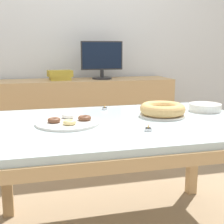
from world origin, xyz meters
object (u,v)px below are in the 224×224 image
(book_stack, at_px, (60,75))
(pastry_platter, at_px, (68,122))
(tealight_near_front, at_px, (178,109))
(tealight_right_edge, at_px, (148,129))
(tealight_left_edge, at_px, (157,107))
(plate_stack, at_px, (205,107))
(cake_chocolate_round, at_px, (162,110))
(computer_monitor, at_px, (102,60))
(tealight_near_cakes, at_px, (105,108))

(book_stack, bearing_deg, pastry_platter, -93.35)
(tealight_near_front, relative_size, tealight_right_edge, 1.00)
(tealight_near_front, bearing_deg, book_stack, 119.25)
(tealight_near_front, bearing_deg, pastry_platter, -165.33)
(tealight_near_front, height_order, tealight_right_edge, same)
(tealight_left_edge, relative_size, tealight_right_edge, 1.00)
(plate_stack, bearing_deg, tealight_right_edge, -144.66)
(cake_chocolate_round, xyz_separation_m, pastry_platter, (-0.59, -0.05, -0.03))
(computer_monitor, xyz_separation_m, tealight_near_cakes, (-0.22, -1.07, -0.28))
(book_stack, height_order, tealight_right_edge, book_stack)
(book_stack, distance_m, plate_stack, 1.54)
(book_stack, relative_size, tealight_near_cakes, 6.24)
(cake_chocolate_round, relative_size, tealight_near_front, 7.03)
(tealight_near_front, bearing_deg, tealight_right_edge, -130.51)
(computer_monitor, distance_m, plate_stack, 1.37)
(pastry_platter, relative_size, tealight_near_front, 8.86)
(book_stack, height_order, tealight_left_edge, book_stack)
(tealight_left_edge, xyz_separation_m, tealight_near_front, (0.10, -0.11, 0.00))
(computer_monitor, distance_m, tealight_near_cakes, 1.13)
(tealight_near_cakes, distance_m, tealight_left_edge, 0.37)
(book_stack, xyz_separation_m, cake_chocolate_round, (0.50, -1.36, -0.11))
(computer_monitor, height_order, tealight_near_cakes, computer_monitor)
(computer_monitor, relative_size, tealight_left_edge, 10.60)
(book_stack, bearing_deg, tealight_near_cakes, -79.15)
(plate_stack, distance_m, tealight_near_cakes, 0.67)
(book_stack, height_order, cake_chocolate_round, book_stack)
(pastry_platter, bearing_deg, tealight_near_cakes, 50.33)
(cake_chocolate_round, xyz_separation_m, tealight_near_front, (0.18, 0.15, -0.03))
(pastry_platter, distance_m, plate_stack, 0.94)
(plate_stack, xyz_separation_m, tealight_left_edge, (-0.27, 0.17, -0.01))
(tealight_left_edge, bearing_deg, tealight_right_edge, -116.59)
(tealight_left_edge, bearing_deg, pastry_platter, -154.59)
(tealight_near_cakes, bearing_deg, plate_stack, -17.94)
(computer_monitor, relative_size, cake_chocolate_round, 1.51)
(computer_monitor, xyz_separation_m, tealight_near_front, (0.26, -1.21, -0.28))
(pastry_platter, xyz_separation_m, tealight_left_edge, (0.66, 0.31, -0.00))
(plate_stack, height_order, tealight_right_edge, plate_stack)
(tealight_right_edge, bearing_deg, plate_stack, 35.34)
(plate_stack, distance_m, tealight_right_edge, 0.68)
(pastry_platter, relative_size, tealight_left_edge, 8.86)
(book_stack, bearing_deg, cake_chocolate_round, -69.71)
(computer_monitor, distance_m, cake_chocolate_round, 1.38)
(book_stack, xyz_separation_m, tealight_left_edge, (0.58, -1.10, -0.14))
(book_stack, relative_size, tealight_right_edge, 6.24)
(cake_chocolate_round, bearing_deg, pastry_platter, -174.69)
(book_stack, relative_size, cake_chocolate_round, 0.89)
(pastry_platter, bearing_deg, tealight_near_front, 14.67)
(book_stack, xyz_separation_m, tealight_right_edge, (0.29, -1.67, -0.14))
(tealight_near_front, xyz_separation_m, tealight_right_edge, (-0.39, -0.45, 0.00))
(book_stack, distance_m, pastry_platter, 1.42)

